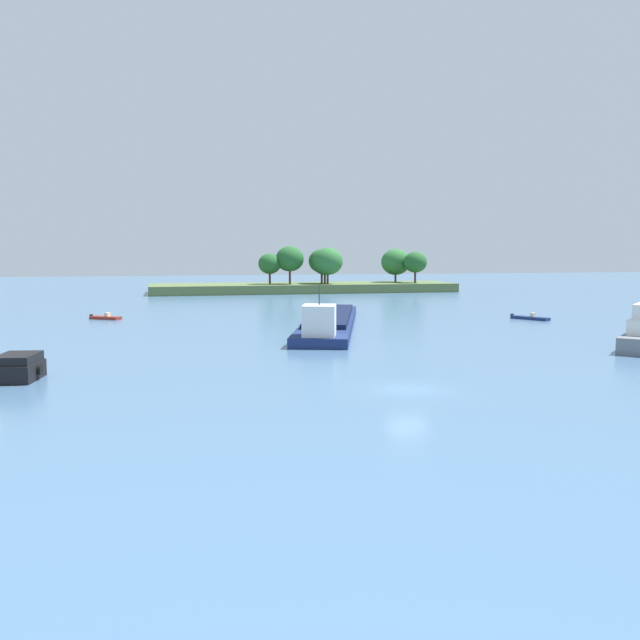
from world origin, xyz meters
TOP-DOWN VIEW (x-y plane):
  - ground_plane at (0.00, 0.00)m, footprint 400.00×400.00m
  - treeline_island at (16.24, 99.04)m, footprint 62.78×14.66m
  - small_motorboat at (-22.16, 49.42)m, footprint 4.08×3.28m
  - cargo_barge at (3.06, 33.97)m, footprint 15.42×35.78m
  - fishing_skiff at (29.84, 37.51)m, footprint 3.49×4.86m

SIDE VIEW (x-z plane):
  - ground_plane at x=0.00m, z-range 0.00..0.00m
  - fishing_skiff at x=29.84m, z-range -0.22..0.65m
  - small_motorboat at x=-22.16m, z-range -0.22..0.66m
  - cargo_barge at x=3.06m, z-range -1.96..3.58m
  - treeline_island at x=16.24m, z-range -1.71..7.79m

